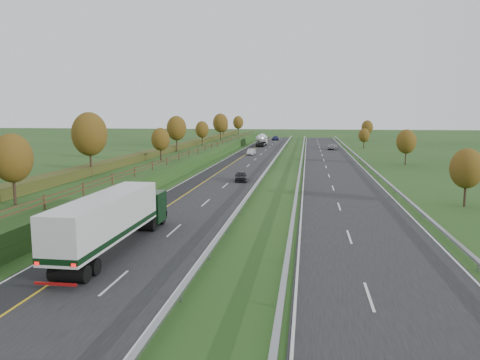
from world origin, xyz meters
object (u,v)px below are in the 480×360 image
Objects in this scene: box_lorry at (113,218)px; road_tanker at (261,140)px; car_small_far at (275,138)px; car_silver_mid at (251,152)px; car_oncoming at (332,147)px; car_dark_near at (241,176)px.

box_lorry is 1.45× the size of road_tanker.
road_tanker is 2.30× the size of car_small_far.
car_silver_mid is 59.55m from car_small_far.
car_small_far is at bearing 92.66° from car_silver_mid.
car_silver_mid is 26.89m from car_oncoming.
box_lorry is 3.10× the size of car_oncoming.
road_tanker is 2.74× the size of car_dark_near.
road_tanker is 2.13× the size of car_oncoming.
car_silver_mid is (0.43, 76.18, -1.60)m from box_lorry.
car_oncoming reaches higher than car_small_far.
road_tanker reaches higher than car_dark_near.
car_small_far is (1.45, 59.54, 0.02)m from car_silver_mid.
road_tanker is (-0.13, 106.03, -0.47)m from box_lorry.
road_tanker reaches higher than car_small_far.
car_small_far is (-2.09, 101.13, 0.01)m from car_dark_near.
box_lorry is at bearing -87.65° from car_small_far.
car_small_far is (2.01, 29.69, -1.12)m from road_tanker.
car_oncoming reaches higher than car_silver_mid.
car_oncoming is (19.22, 18.81, 0.04)m from car_silver_mid.
car_dark_near is 0.78× the size of car_oncoming.
car_dark_near is at bearing 78.12° from car_oncoming.
car_dark_near is at bearing -81.07° from car_silver_mid.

